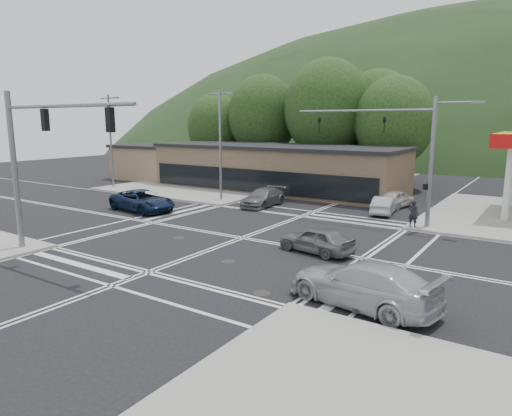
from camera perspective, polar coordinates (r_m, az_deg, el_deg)
The scene contains 21 objects.
ground at distance 26.01m, azimuth -1.72°, elevation -3.77°, with size 120.00×120.00×0.00m, color black.
sidewalk_nw at distance 46.67m, azimuth -6.18°, elevation 2.80°, with size 16.00×16.00×0.15m, color gray.
commercial_row at distance 44.03m, azimuth 2.52°, elevation 4.89°, with size 24.00×8.00×4.00m, color brown.
commercial_nw at distance 54.02m, azimuth -12.26°, elevation 5.55°, with size 8.00×7.00×3.60m, color #846B4F.
hill_north at distance 111.70m, azimuth 26.12°, elevation 6.39°, with size 252.00×126.00×140.00m, color #1D3417.
tree_n_a at distance 52.91m, azimuth 0.87°, elevation 11.48°, with size 8.00×8.00×11.75m.
tree_n_b at distance 49.07m, azimuth 8.94°, elevation 12.16°, with size 9.00×9.00×12.98m.
tree_n_c at distance 46.56m, azimuth 16.87°, elevation 10.31°, with size 7.60×7.60×10.87m.
tree_n_d at distance 55.59m, azimuth -5.00°, elevation 10.07°, with size 6.80×6.80×9.76m.
tree_n_e at distance 51.30m, azimuth 14.97°, elevation 11.14°, with size 8.40×8.40×11.98m.
streetlight_nw at distance 37.46m, azimuth -4.42°, elevation 8.50°, with size 2.50×0.25×9.00m.
streetlight_w at distance 46.97m, azimuth -17.69°, elevation 8.50°, with size 2.50×0.25×9.00m.
signal_mast_ne at distance 29.78m, azimuth 18.84°, elevation 7.41°, with size 11.65×0.30×8.00m.
signal_mast_sw at distance 24.34m, azimuth -26.08°, elevation 6.36°, with size 9.14×0.28×8.00m.
car_blue_west at distance 34.63m, azimuth -14.03°, elevation 0.90°, with size 2.57×5.56×1.55m, color #0C1935.
car_grey_center at distance 23.23m, azimuth 7.58°, elevation -3.93°, with size 1.59×3.96×1.35m, color slate.
car_silver_east at distance 16.99m, azimuth 13.18°, elevation -9.23°, with size 2.28×5.60×1.62m, color #ABADB3.
car_queue_a at distance 33.88m, azimuth 15.74°, elevation 0.37°, with size 1.35×3.88×1.28m, color #A4A6AB.
car_queue_b at distance 36.48m, azimuth 17.06°, elevation 1.10°, with size 1.62×4.03×1.37m, color #B3B4AF.
car_northbound at distance 35.56m, azimuth 0.91°, elevation 1.34°, with size 1.93×4.74×1.38m, color #5D6062.
pedestrian at distance 29.46m, azimuth 19.05°, elevation -0.67°, with size 0.61×0.40×1.67m, color black.
Camera 1 is at (14.53, -20.55, 6.56)m, focal length 32.00 mm.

